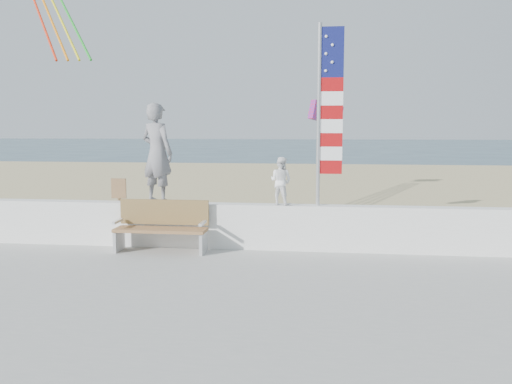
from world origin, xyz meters
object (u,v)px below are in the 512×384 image
flag (326,107)px  bench (162,226)px  adult (157,153)px  child (281,181)px

flag → bench: bearing=-171.8°
adult → child: adult is taller
bench → flag: 3.94m
adult → child: (2.52, 0.00, -0.53)m
child → bench: 2.50m
child → adult: bearing=24.9°
adult → child: size_ratio=2.13×
adult → flag: size_ratio=0.58×
adult → child: 2.57m
child → flag: size_ratio=0.27×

